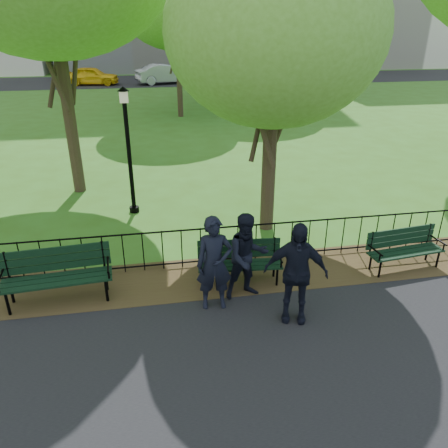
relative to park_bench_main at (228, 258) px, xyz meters
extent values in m
plane|color=#366219|center=(0.16, -1.23, -0.58)|extent=(120.00, 120.00, 0.00)
cube|color=#3D2D19|center=(0.16, 0.27, -0.57)|extent=(60.00, 1.60, 0.01)
cube|color=black|center=(0.16, 33.77, -0.58)|extent=(70.00, 9.00, 0.01)
cylinder|color=black|center=(0.16, 0.77, 0.30)|extent=(24.00, 0.04, 0.04)
cylinder|color=black|center=(0.16, 0.77, -0.46)|extent=(24.00, 0.04, 0.04)
cylinder|color=black|center=(0.16, 0.77, -0.13)|extent=(0.02, 0.02, 0.90)
cube|color=black|center=(0.24, -0.04, -0.17)|extent=(1.69, 0.59, 0.04)
cube|color=black|center=(0.26, 0.20, 0.15)|extent=(1.66, 0.19, 0.42)
cylinder|color=black|center=(-0.49, -0.14, -0.38)|extent=(0.05, 0.05, 0.42)
cylinder|color=black|center=(0.94, -0.27, -0.38)|extent=(0.05, 0.05, 0.42)
cylinder|color=black|center=(-0.46, 0.19, -0.38)|extent=(0.05, 0.05, 0.42)
cylinder|color=black|center=(0.97, 0.06, -0.38)|extent=(0.05, 0.05, 0.42)
cylinder|color=black|center=(-0.54, 0.03, 0.00)|extent=(0.08, 0.52, 0.04)
cylinder|color=black|center=(1.02, -0.11, 0.00)|extent=(0.08, 0.52, 0.04)
ellipsoid|color=black|center=(-0.32, -0.08, 0.06)|extent=(0.40, 0.30, 0.42)
cube|color=black|center=(-3.21, -0.11, -0.09)|extent=(2.00, 0.68, 0.04)
cube|color=black|center=(-3.23, 0.17, 0.28)|extent=(1.96, 0.20, 0.49)
cylinder|color=black|center=(-4.04, -0.37, -0.34)|extent=(0.05, 0.05, 0.49)
cylinder|color=black|center=(-2.34, -0.24, -0.34)|extent=(0.05, 0.05, 0.49)
cylinder|color=black|center=(-4.07, 0.02, -0.34)|extent=(0.05, 0.05, 0.49)
cylinder|color=black|center=(-2.37, 0.15, -0.34)|extent=(0.05, 0.05, 0.49)
cylinder|color=black|center=(-4.13, -0.18, 0.10)|extent=(0.09, 0.61, 0.04)
cylinder|color=black|center=(-2.28, -0.04, 0.10)|extent=(0.09, 0.61, 0.04)
cube|color=black|center=(3.78, -0.10, -0.17)|extent=(1.68, 0.62, 0.04)
cube|color=black|center=(3.75, 0.14, 0.14)|extent=(1.63, 0.22, 0.41)
cylinder|color=black|center=(3.09, -0.34, -0.38)|extent=(0.05, 0.05, 0.41)
cylinder|color=black|center=(4.50, -0.18, -0.38)|extent=(0.05, 0.05, 0.41)
cylinder|color=black|center=(3.05, -0.02, -0.38)|extent=(0.05, 0.05, 0.41)
cylinder|color=black|center=(4.46, 0.15, -0.38)|extent=(0.05, 0.05, 0.41)
cylinder|color=black|center=(3.01, -0.19, -0.01)|extent=(0.10, 0.51, 0.04)
cylinder|color=black|center=(4.55, -0.01, -0.01)|extent=(0.10, 0.51, 0.04)
cylinder|color=black|center=(-1.89, 4.03, -0.51)|extent=(0.26, 0.26, 0.15)
cylinder|color=black|center=(-1.89, 4.03, 0.92)|extent=(0.11, 0.11, 3.01)
cube|color=beige|center=(-1.89, 4.03, 2.52)|extent=(0.21, 0.21, 0.28)
cone|color=black|center=(-1.89, 4.03, 2.71)|extent=(0.30, 0.30, 0.11)
cylinder|color=#2D2116|center=(-3.57, 6.02, 1.49)|extent=(0.35, 0.35, 4.14)
cylinder|color=#2D2116|center=(1.44, 2.40, 0.83)|extent=(0.33, 0.33, 2.82)
ellipsoid|color=#5A922C|center=(1.44, 2.40, 4.02)|extent=(4.75, 4.75, 4.04)
cylinder|color=#2D2116|center=(0.51, 17.20, 1.25)|extent=(0.30, 0.30, 3.67)
cylinder|color=#2D2116|center=(5.34, 21.91, 1.65)|extent=(0.30, 0.30, 4.48)
imported|color=black|center=(-0.38, -0.72, 0.32)|extent=(0.67, 0.45, 1.78)
imported|color=black|center=(0.27, -0.49, 0.27)|extent=(0.88, 0.55, 1.69)
imported|color=black|center=(0.92, -1.31, 0.35)|extent=(1.16, 0.76, 1.84)
imported|color=yellow|center=(-5.56, 31.66, 0.16)|extent=(4.47, 2.29, 1.46)
imported|color=#B2B4BB|center=(0.43, 31.40, 0.23)|extent=(5.12, 2.91, 1.60)
imported|color=black|center=(6.93, 32.75, 0.17)|extent=(5.55, 3.70, 1.49)
camera|label=1|loc=(-1.37, -7.35, 4.21)|focal=35.00mm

